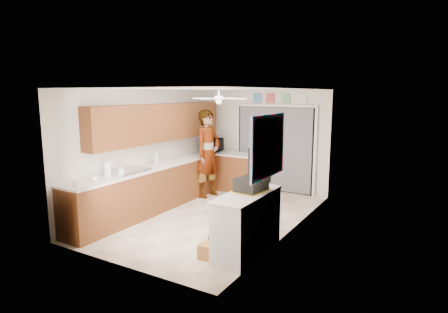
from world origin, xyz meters
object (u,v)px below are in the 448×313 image
at_px(dog, 235,207).
at_px(microwave, 212,145).
at_px(cup, 94,179).
at_px(cardboard_box, 212,252).
at_px(suitcase, 251,184).
at_px(paper_towel_roll, 107,169).
at_px(soap_bottle, 157,157).
at_px(navy_crate, 225,242).
at_px(man, 208,154).

bearing_deg(dog, microwave, 118.26).
relative_size(cup, cardboard_box, 0.32).
height_order(microwave, suitcase, microwave).
relative_size(paper_towel_roll, suitcase, 0.57).
height_order(soap_bottle, dog, soap_bottle).
distance_m(soap_bottle, navy_crate, 2.89).
xyz_separation_m(navy_crate, dog, (-0.62, 1.47, 0.08)).
height_order(soap_bottle, cup, soap_bottle).
bearing_deg(cup, dog, 50.86).
distance_m(paper_towel_roll, suitcase, 2.71).
relative_size(cup, paper_towel_roll, 0.42).
bearing_deg(soap_bottle, man, 67.35).
distance_m(microwave, cardboard_box, 4.37).
bearing_deg(man, cup, -179.60).
bearing_deg(navy_crate, dog, 112.87).
height_order(microwave, paper_towel_roll, microwave).
xyz_separation_m(cup, paper_towel_roll, (-0.10, 0.38, 0.09)).
bearing_deg(cup, man, 83.37).
height_order(man, dog, man).
distance_m(cup, suitcase, 2.70).
xyz_separation_m(man, dog, (1.28, -1.02, -0.82)).
xyz_separation_m(paper_towel_roll, man, (0.45, 2.65, -0.05)).
bearing_deg(microwave, man, -163.58).
distance_m(cup, navy_crate, 2.47).
relative_size(cup, man, 0.06).
bearing_deg(dog, paper_towel_roll, -151.52).
bearing_deg(paper_towel_roll, dog, 43.09).
relative_size(man, dog, 3.96).
distance_m(paper_towel_roll, navy_crate, 2.54).
bearing_deg(man, navy_crate, -135.65).
xyz_separation_m(soap_bottle, suitcase, (2.73, -1.00, -0.04)).
xyz_separation_m(microwave, soap_bottle, (-0.16, -1.97, -0.02)).
height_order(soap_bottle, paper_towel_roll, soap_bottle).
height_order(paper_towel_roll, suitcase, paper_towel_roll).
xyz_separation_m(cup, navy_crate, (2.25, 0.54, -0.86)).
bearing_deg(microwave, suitcase, -148.40).
relative_size(microwave, suitcase, 1.25).
bearing_deg(cup, suitcase, 17.30).
distance_m(cup, paper_towel_roll, 0.41).
bearing_deg(paper_towel_roll, soap_bottle, 92.42).
distance_m(microwave, soap_bottle, 1.98).
distance_m(suitcase, man, 3.15).
bearing_deg(dog, cup, -143.76).
distance_m(soap_bottle, cup, 1.81).
distance_m(soap_bottle, suitcase, 2.91).
distance_m(soap_bottle, man, 1.33).
xyz_separation_m(cardboard_box, navy_crate, (0.00, 0.37, 0.01)).
bearing_deg(man, dog, -121.61).
bearing_deg(navy_crate, microwave, 124.93).
distance_m(paper_towel_roll, man, 2.69).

